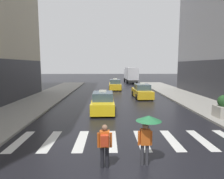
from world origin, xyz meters
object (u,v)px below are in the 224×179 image
(taxi_second, at_px, (142,92))
(box_truck, at_px, (131,74))
(taxi_lead, at_px, (103,103))
(taxi_third, at_px, (115,85))
(planter_near_corner, at_px, (224,107))
(pedestrian_with_umbrella, at_px, (147,127))
(pedestrian_with_backpack, at_px, (105,143))

(taxi_second, distance_m, box_truck, 19.12)
(taxi_lead, height_order, box_truck, box_truck)
(taxi_third, xyz_separation_m, planter_near_corner, (7.06, -16.90, 0.15))
(taxi_second, relative_size, planter_near_corner, 2.87)
(taxi_lead, height_order, pedestrian_with_umbrella, pedestrian_with_umbrella)
(taxi_second, bearing_deg, planter_near_corner, -65.56)
(pedestrian_with_umbrella, bearing_deg, box_truck, 84.20)
(pedestrian_with_backpack, relative_size, planter_near_corner, 1.03)
(taxi_lead, bearing_deg, planter_near_corner, -16.48)
(taxi_third, height_order, pedestrian_with_umbrella, pedestrian_with_umbrella)
(taxi_second, bearing_deg, box_truck, 87.14)
(taxi_lead, distance_m, taxi_second, 7.96)
(box_truck, height_order, pedestrian_with_backpack, box_truck)
(taxi_third, bearing_deg, taxi_second, -69.45)
(taxi_lead, height_order, pedestrian_with_backpack, taxi_lead)
(box_truck, relative_size, pedestrian_with_umbrella, 3.92)
(taxi_lead, distance_m, planter_near_corner, 8.97)
(taxi_lead, height_order, taxi_second, same)
(taxi_second, height_order, box_truck, box_truck)
(taxi_third, xyz_separation_m, pedestrian_with_backpack, (-1.23, -23.19, 0.25))
(taxi_second, bearing_deg, pedestrian_with_backpack, -104.98)
(box_truck, bearing_deg, planter_near_corner, -83.51)
(taxi_second, distance_m, pedestrian_with_umbrella, 15.48)
(pedestrian_with_umbrella, height_order, pedestrian_with_backpack, pedestrian_with_umbrella)
(box_truck, bearing_deg, taxi_lead, -101.86)
(taxi_second, xyz_separation_m, taxi_third, (-2.90, 7.74, 0.00))
(taxi_lead, bearing_deg, pedestrian_with_backpack, -88.01)
(box_truck, xyz_separation_m, pedestrian_with_backpack, (-5.08, -34.51, -0.88))
(box_truck, bearing_deg, pedestrian_with_umbrella, -95.80)
(taxi_lead, xyz_separation_m, pedestrian_with_backpack, (0.31, -8.83, 0.25))
(taxi_third, distance_m, planter_near_corner, 18.31)
(pedestrian_with_umbrella, bearing_deg, pedestrian_with_backpack, -173.07)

